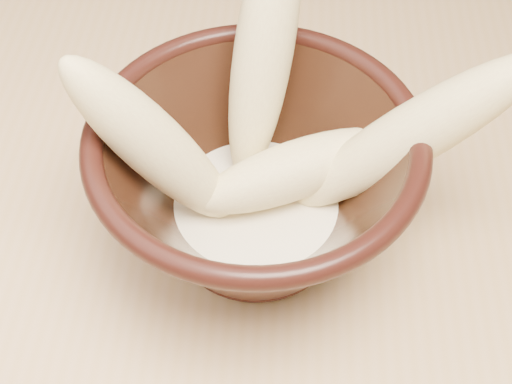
% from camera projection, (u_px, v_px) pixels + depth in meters
% --- Properties ---
extents(table, '(1.20, 0.80, 0.75)m').
position_uv_depth(table, '(509.00, 296.00, 0.59)').
color(table, tan).
rests_on(table, ground).
extents(bowl, '(0.22, 0.22, 0.12)m').
position_uv_depth(bowl, '(256.00, 183.00, 0.48)').
color(bowl, black).
rests_on(bowl, table).
extents(milk_puddle, '(0.12, 0.12, 0.02)m').
position_uv_depth(milk_puddle, '(256.00, 209.00, 0.50)').
color(milk_puddle, beige).
rests_on(milk_puddle, bowl).
extents(banana_upright, '(0.07, 0.13, 0.18)m').
position_uv_depth(banana_upright, '(264.00, 49.00, 0.47)').
color(banana_upright, '#DBC081').
rests_on(banana_upright, bowl).
extents(banana_left, '(0.13, 0.05, 0.15)m').
position_uv_depth(banana_left, '(153.00, 144.00, 0.44)').
color(banana_left, '#DBC081').
rests_on(banana_left, bowl).
extents(banana_right, '(0.17, 0.06, 0.15)m').
position_uv_depth(banana_right, '(411.00, 135.00, 0.45)').
color(banana_right, '#DBC081').
rests_on(banana_right, bowl).
extents(banana_across, '(0.15, 0.10, 0.05)m').
position_uv_depth(banana_across, '(295.00, 170.00, 0.48)').
color(banana_across, '#DBC081').
rests_on(banana_across, bowl).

